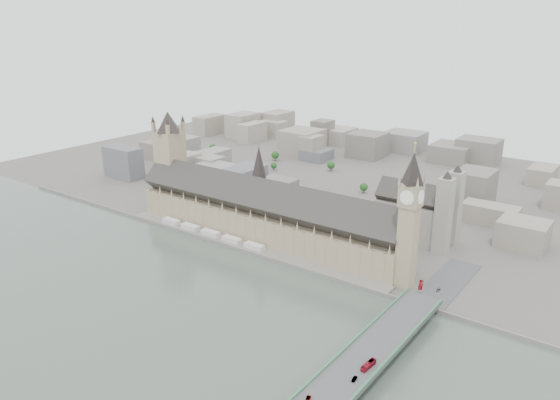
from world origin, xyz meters
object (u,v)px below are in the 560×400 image
Objects in this scene: car_approach at (438,290)px; elizabeth_tower at (410,211)px; car_silver at (354,379)px; westminster_abbey at (418,213)px; red_bus_north at (421,285)px; red_bus_south at (368,365)px; victoria_tower at (170,156)px; car_grey at (308,399)px; palace_of_westminster at (264,214)px; westminster_bridge at (374,353)px.

elizabeth_tower is at bearing 160.59° from car_approach.
car_silver is (29.71, -129.77, -47.06)m from elizabeth_tower.
red_bus_north is (44.55, -100.09, -13.31)m from westminster_abbey.
red_bus_south is at bearing 80.56° from car_silver.
car_approach is at bearing -60.24° from westminster_abbey.
car_approach is at bearing -5.87° from victoria_tower.
car_approach is (-0.32, 118.04, -0.01)m from car_silver.
elizabeth_tower reaches higher than car_approach.
car_silver is at bearing 48.66° from car_grey.
westminster_abbey is (-27.08, 87.00, -33.01)m from elizabeth_tower.
victoria_tower reaches higher than red_bus_south.
palace_of_westminster reaches higher than red_bus_north.
car_silver is at bearing -40.15° from palace_of_westminster.
palace_of_westminster is 56.22× the size of car_silver.
westminster_bridge is 29.79× the size of red_bus_north.
westminster_abbey is at bearing 81.48° from car_grey.
westminster_bridge is 35.24m from car_silver.
palace_of_westminster is at bearing -2.96° from victoria_tower.
victoria_tower reaches higher than palace_of_westminster.
palace_of_westminster is 219.73m from car_silver.
victoria_tower is at bearing 128.76° from car_grey.
red_bus_north is at bearing 90.26° from car_silver.
westminster_abbey is (-51.08, 182.50, 19.96)m from westminster_bridge.
red_bus_south is (168.61, -127.72, -10.82)m from palace_of_westminster.
palace_of_westminster is at bearing 113.80° from car_grey.
westminster_abbey is 114.61m from car_approach.
red_bus_north is (-6.53, 82.41, 6.64)m from westminster_bridge.
victoria_tower is 282.57m from red_bus_north.
red_bus_south reaches higher than westminster_bridge.
car_silver is 0.90× the size of car_approach.
red_bus_south is at bearing -75.22° from elizabeth_tower.
westminster_bridge is 82.93m from red_bus_north.
palace_of_westminster is at bearing 175.15° from elizabeth_tower.
victoria_tower reaches higher than car_approach.
red_bus_north is (277.47, -31.09, -43.44)m from victoria_tower.
victoria_tower is 21.22× the size of car_silver.
elizabeth_tower reaches higher than red_bus_south.
car_approach is at bearing -10.08° from red_bus_north.
car_grey is 145.17m from car_approach.
palace_of_westminster is at bearing 134.12° from car_silver.
car_silver is (56.79, -216.77, -14.05)m from westminster_abbey.
elizabeth_tower is 9.85× the size of red_bus_north.
victoria_tower reaches higher than westminster_abbey.
red_bus_south is (6.61, -20.52, 6.76)m from westminster_bridge.
victoria_tower is (-260.00, 18.00, -2.88)m from elizabeth_tower.
car_silver is at bearing -27.02° from victoria_tower.
car_silver is at bearing -77.10° from elizabeth_tower.
westminster_abbey reaches higher than car_grey.
car_grey is at bearing -101.55° from red_bus_south.
elizabeth_tower reaches higher than car_silver.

